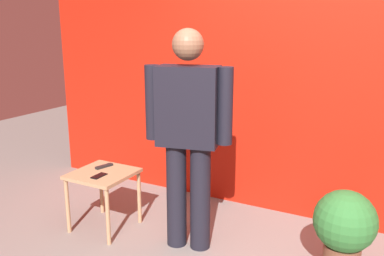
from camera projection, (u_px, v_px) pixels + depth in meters
The scene contains 6 objects.
back_wall_red at pixel (299, 49), 3.70m from camera, with size 5.70×0.12×3.18m, color #B91B0C.
standing_person at pixel (188, 130), 3.22m from camera, with size 0.71×0.34×1.78m.
side_table at pixel (103, 181), 3.65m from camera, with size 0.51×0.51×0.53m.
cell_phone at pixel (99, 176), 3.53m from camera, with size 0.07×0.14×0.01m, color black.
tv_remote at pixel (104, 166), 3.76m from camera, with size 0.04×0.17×0.02m, color black.
potted_plant at pixel (344, 229), 2.89m from camera, with size 0.44×0.44×0.69m.
Camera 1 is at (0.91, -2.23, 1.81)m, focal length 38.34 mm.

